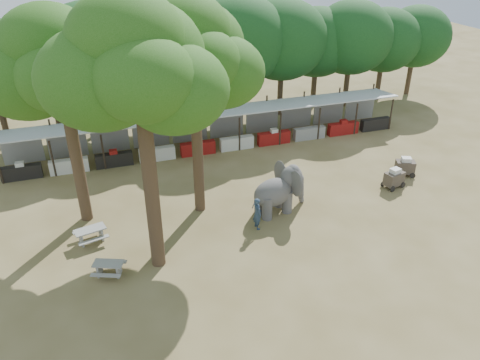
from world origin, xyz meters
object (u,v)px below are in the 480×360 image
object	(u,v)px
cart_front	(394,178)
cart_back	(405,166)
yard_tree_center	(134,66)
handler	(257,213)
picnic_table_near	(109,267)
elephant	(280,190)
picnic_table_far	(91,233)
yard_tree_back	(189,54)
yard_tree_left	(56,66)

from	to	relation	value
cart_front	cart_back	xyz separation A→B (m)	(1.55, 1.09, -0.01)
yard_tree_center	handler	world-z (taller)	yard_tree_center
cart_front	picnic_table_near	bearing A→B (deg)	175.08
cart_front	elephant	bearing A→B (deg)	167.20
picnic_table_far	yard_tree_back	bearing A→B (deg)	0.65
yard_tree_left	elephant	bearing A→B (deg)	-14.71
yard_tree_back	elephant	world-z (taller)	yard_tree_back
handler	picnic_table_near	distance (m)	7.73
handler	yard_tree_center	bearing A→B (deg)	97.05
picnic_table_far	picnic_table_near	bearing A→B (deg)	-90.93
handler	picnic_table_far	bearing A→B (deg)	75.70
yard_tree_left	elephant	xyz separation A→B (m)	(10.24, -2.69, -6.91)
yard_tree_left	yard_tree_back	xyz separation A→B (m)	(6.00, -1.00, 0.34)
elephant	yard_tree_center	bearing A→B (deg)	-175.31
yard_tree_back	elephant	size ratio (longest dim) A/B	3.28
yard_tree_left	picnic_table_far	size ratio (longest dim) A/B	6.30
cart_front	handler	bearing A→B (deg)	174.42
elephant	picnic_table_near	distance (m)	9.75
picnic_table_far	cart_front	size ratio (longest dim) A/B	1.22
yard_tree_center	yard_tree_back	bearing A→B (deg)	53.14
picnic_table_far	cart_back	distance (m)	19.09
picnic_table_far	yard_tree_left	bearing A→B (deg)	82.58
yard_tree_left	handler	world-z (taller)	yard_tree_left
yard_tree_back	handler	xyz separation A→B (m)	(2.49, -2.93, -7.66)
yard_tree_center	picnic_table_near	xyz separation A→B (m)	(-2.11, -0.33, -8.77)
yard_tree_left	picnic_table_near	xyz separation A→B (m)	(0.89, -5.33, -7.76)
yard_tree_center	handler	size ratio (longest dim) A/B	6.81
handler	picnic_table_far	xyz separation A→B (m)	(-8.23, 1.49, -0.40)
yard_tree_back	picnic_table_near	xyz separation A→B (m)	(-5.11, -4.33, -8.11)
picnic_table_near	elephant	bearing A→B (deg)	37.80
picnic_table_near	picnic_table_far	distance (m)	2.96
handler	cart_front	bearing A→B (deg)	-85.03
yard_tree_center	elephant	size ratio (longest dim) A/B	3.47
elephant	yard_tree_back	bearing A→B (deg)	145.27
cart_back	picnic_table_far	bearing A→B (deg)	-152.77
yard_tree_center	yard_tree_back	distance (m)	5.04
picnic_table_near	cart_back	world-z (taller)	cart_back
yard_tree_center	handler	bearing A→B (deg)	11.09
yard_tree_left	cart_back	xyz separation A→B (m)	(19.31, -1.36, -7.60)
yard_tree_center	picnic_table_far	bearing A→B (deg)	136.95
yard_tree_back	picnic_table_near	bearing A→B (deg)	-139.73
yard_tree_back	picnic_table_far	world-z (taller)	yard_tree_back
picnic_table_far	cart_back	world-z (taller)	cart_back
yard_tree_center	yard_tree_left	bearing A→B (deg)	120.96
picnic_table_far	cart_front	bearing A→B (deg)	-13.45
yard_tree_left	elephant	distance (m)	12.64
picnic_table_far	cart_front	distance (m)	17.50
cart_back	picnic_table_near	bearing A→B (deg)	-143.84
yard_tree_back	cart_back	bearing A→B (deg)	-1.57
yard_tree_left	handler	xyz separation A→B (m)	(8.49, -3.92, -7.32)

